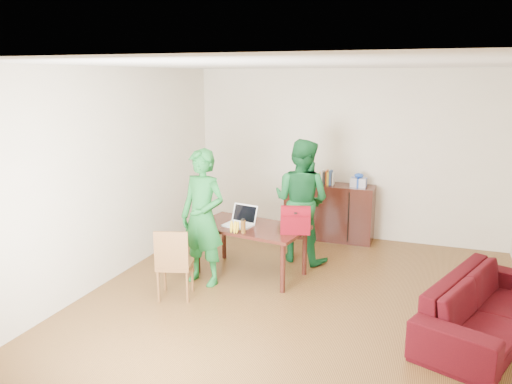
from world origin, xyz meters
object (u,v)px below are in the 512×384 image
at_px(person_far, 301,201).
at_px(chair, 175,277).
at_px(laptop, 238,223).
at_px(sofa, 486,307).
at_px(person_near, 203,217).
at_px(table, 251,231).
at_px(bottle, 243,226).
at_px(red_bag, 296,222).

bearing_deg(person_far, chair, 71.55).
xyz_separation_m(laptop, sofa, (2.96, -0.60, -0.42)).
xyz_separation_m(person_near, sofa, (3.27, -0.21, -0.57)).
relative_size(person_far, laptop, 4.27).
height_order(table, chair, chair).
bearing_deg(chair, bottle, 30.66).
height_order(person_near, laptop, person_near).
distance_m(bottle, red_bag, 0.65).
relative_size(person_near, sofa, 0.85).
relative_size(person_near, laptop, 4.22).
xyz_separation_m(chair, person_near, (0.12, 0.52, 0.61)).
height_order(person_near, person_far, person_far).
bearing_deg(person_near, table, 56.46).
relative_size(person_near, red_bag, 4.70).
bearing_deg(red_bag, sofa, -30.37).
bearing_deg(bottle, red_bag, 21.33).
distance_m(person_near, red_bag, 1.16).
xyz_separation_m(laptop, bottle, (0.17, -0.24, 0.05)).
distance_m(chair, red_bag, 1.61).
relative_size(laptop, sofa, 0.20).
height_order(person_far, bottle, person_far).
height_order(laptop, bottle, laptop).
distance_m(person_far, bottle, 1.17).
height_order(person_near, sofa, person_near).
relative_size(chair, person_far, 0.50).
relative_size(table, person_near, 0.90).
xyz_separation_m(table, person_near, (-0.46, -0.47, 0.27)).
bearing_deg(person_near, sofa, 7.44).
relative_size(table, laptop, 3.78).
relative_size(chair, person_near, 0.50).
xyz_separation_m(chair, bottle, (0.61, 0.67, 0.51)).
relative_size(table, red_bag, 4.21).
bearing_deg(red_bag, person_near, -175.71).
bearing_deg(sofa, table, 97.50).
distance_m(table, bottle, 0.36).
height_order(table, sofa, table).
height_order(red_bag, sofa, red_bag).
height_order(table, person_near, person_near).
bearing_deg(chair, red_bag, 19.63).
xyz_separation_m(table, bottle, (0.02, -0.32, 0.17)).
xyz_separation_m(table, red_bag, (0.63, -0.08, 0.21)).
height_order(chair, sofa, chair).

